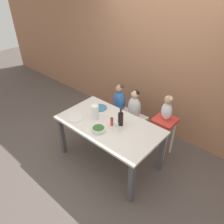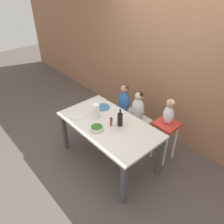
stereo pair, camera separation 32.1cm
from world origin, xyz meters
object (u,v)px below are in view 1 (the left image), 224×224
at_px(paper_towel_roll, 95,112).
at_px(salad_bowl_large, 99,129).
at_px(chair_far_center, 133,121).
at_px(wine_glass_near, 116,124).
at_px(chair_right_highchair, 164,127).
at_px(dinner_plate_back_left, 100,108).
at_px(wine_bottle, 121,119).
at_px(person_child_left, 119,99).
at_px(person_child_center, 134,105).
at_px(chair_far_left, 119,114).
at_px(person_baby_right, 167,107).
at_px(dinner_plate_front_left, 75,118).

xyz_separation_m(paper_towel_roll, salad_bowl_large, (0.26, -0.19, -0.08)).
bearing_deg(chair_far_center, paper_towel_roll, -106.15).
relative_size(paper_towel_roll, wine_glass_near, 1.37).
xyz_separation_m(chair_right_highchair, dinner_plate_back_left, (-0.97, -0.48, 0.20)).
xyz_separation_m(chair_right_highchair, salad_bowl_large, (-0.55, -0.93, 0.23)).
height_order(wine_bottle, salad_bowl_large, wine_bottle).
bearing_deg(paper_towel_roll, wine_glass_near, -2.97).
bearing_deg(salad_bowl_large, wine_bottle, 67.37).
height_order(person_child_left, person_child_center, same).
relative_size(chair_far_left, person_child_center, 0.85).
bearing_deg(person_baby_right, paper_towel_roll, -137.92).
bearing_deg(chair_right_highchair, dinner_plate_back_left, -153.60).
distance_m(chair_right_highchair, dinner_plate_front_left, 1.43).
xyz_separation_m(chair_far_center, dinner_plate_back_left, (-0.37, -0.48, 0.37)).
bearing_deg(dinner_plate_front_left, chair_far_left, 83.40).
relative_size(person_child_left, salad_bowl_large, 2.77).
height_order(person_baby_right, paper_towel_roll, person_baby_right).
distance_m(person_child_center, salad_bowl_large, 0.93).
xyz_separation_m(chair_right_highchair, person_child_left, (-0.94, 0.00, 0.17)).
relative_size(chair_far_left, paper_towel_roll, 2.00).
distance_m(wine_bottle, salad_bowl_large, 0.36).
distance_m(person_baby_right, dinner_plate_back_left, 1.10).
bearing_deg(chair_right_highchair, salad_bowl_large, -120.84).
height_order(wine_bottle, paper_towel_roll, wine_bottle).
bearing_deg(chair_far_center, person_baby_right, 0.10).
bearing_deg(wine_bottle, chair_far_center, 107.04).
height_order(dinner_plate_front_left, dinner_plate_back_left, same).
xyz_separation_m(chair_far_left, wine_glass_near, (0.57, -0.76, 0.48)).
bearing_deg(chair_far_left, wine_glass_near, -53.04).
xyz_separation_m(person_child_left, dinner_plate_back_left, (-0.03, -0.48, 0.02)).
xyz_separation_m(chair_far_center, person_child_center, (-0.00, 0.00, 0.34)).
height_order(wine_bottle, dinner_plate_front_left, wine_bottle).
distance_m(chair_far_center, wine_bottle, 0.78).
height_order(paper_towel_roll, dinner_plate_back_left, paper_towel_roll).
bearing_deg(chair_right_highchair, chair_far_left, -180.00).
xyz_separation_m(wine_glass_near, salad_bowl_large, (-0.18, -0.17, -0.08)).
height_order(chair_far_left, wine_bottle, wine_bottle).
distance_m(chair_right_highchair, person_child_left, 0.95).
xyz_separation_m(chair_far_left, dinner_plate_back_left, (-0.03, -0.48, 0.37)).
bearing_deg(person_child_center, paper_towel_roll, -106.14).
relative_size(person_baby_right, wine_glass_near, 2.40).
bearing_deg(chair_far_left, wine_bottle, -49.01).
relative_size(person_child_center, wine_glass_near, 3.23).
bearing_deg(dinner_plate_front_left, chair_far_center, 64.73).
distance_m(person_child_left, dinner_plate_front_left, 0.95).
bearing_deg(wine_bottle, person_baby_right, 55.25).
height_order(wine_bottle, dinner_plate_back_left, wine_bottle).
bearing_deg(person_baby_right, chair_far_left, -179.94).
distance_m(paper_towel_roll, dinner_plate_front_left, 0.34).
height_order(chair_right_highchair, wine_glass_near, wine_glass_near).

